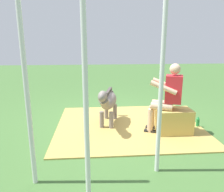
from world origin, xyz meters
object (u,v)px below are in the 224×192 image
(pony_standing, at_px, (108,101))
(tent_pole_mid, at_px, (86,93))
(person_seated, at_px, (167,95))
(tent_pole_right, at_px, (26,88))
(soda_bottle, at_px, (198,122))
(tent_pole_left, at_px, (161,83))
(hay_bale, at_px, (174,121))

(pony_standing, distance_m, tent_pole_mid, 2.35)
(person_seated, height_order, tent_pole_right, tent_pole_right)
(soda_bottle, xyz_separation_m, tent_pole_mid, (2.25, 1.95, 1.14))
(tent_pole_left, xyz_separation_m, tent_pole_mid, (0.95, 0.43, 0.00))
(tent_pole_mid, bearing_deg, pony_standing, -99.52)
(person_seated, height_order, tent_pole_mid, tent_pole_mid)
(pony_standing, distance_m, tent_pole_right, 2.30)
(pony_standing, height_order, tent_pole_right, tent_pole_right)
(tent_pole_right, relative_size, tent_pole_mid, 1.00)
(soda_bottle, bearing_deg, tent_pole_left, 49.29)
(tent_pole_left, relative_size, tent_pole_right, 1.00)
(soda_bottle, distance_m, tent_pole_mid, 3.19)
(tent_pole_left, relative_size, tent_pole_mid, 1.00)
(pony_standing, height_order, tent_pole_mid, tent_pole_mid)
(person_seated, relative_size, soda_bottle, 5.71)
(person_seated, distance_m, pony_standing, 1.22)
(hay_bale, relative_size, tent_pole_left, 0.26)
(hay_bale, relative_size, tent_pole_right, 0.26)
(tent_pole_left, xyz_separation_m, tent_pole_right, (1.64, 0.14, 0.00))
(pony_standing, xyz_separation_m, tent_pole_right, (1.06, 1.90, 0.72))
(pony_standing, distance_m, soda_bottle, 1.94)
(hay_bale, bearing_deg, pony_standing, -22.45)
(person_seated, xyz_separation_m, tent_pole_right, (2.17, 1.42, 0.49))
(person_seated, xyz_separation_m, tent_pole_mid, (1.47, 1.72, 0.49))
(hay_bale, height_order, pony_standing, pony_standing)
(hay_bale, xyz_separation_m, soda_bottle, (-0.62, -0.27, -0.13))
(pony_standing, bearing_deg, tent_pole_right, 60.79)
(hay_bale, xyz_separation_m, tent_pole_left, (0.68, 1.25, 1.01))
(person_seated, distance_m, soda_bottle, 1.04)
(person_seated, relative_size, tent_pole_right, 0.55)
(soda_bottle, bearing_deg, pony_standing, -7.69)
(pony_standing, relative_size, soda_bottle, 5.52)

